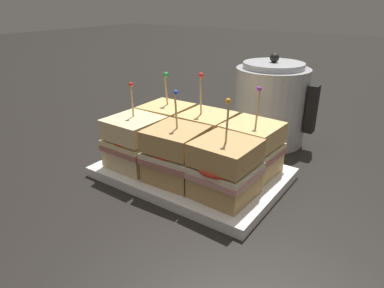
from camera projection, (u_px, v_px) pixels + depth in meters
ground_plane at (192, 177)px, 0.65m from camera, size 6.00×6.00×0.00m
serving_platter at (192, 172)px, 0.64m from camera, size 0.33×0.23×0.02m
sandwich_front_left at (135, 142)px, 0.64m from camera, size 0.10×0.10×0.16m
sandwich_front_center at (176, 154)px, 0.59m from camera, size 0.10×0.10×0.16m
sandwich_front_right at (225, 169)px, 0.54m from camera, size 0.10×0.10×0.16m
sandwich_back_left at (167, 127)px, 0.71m from camera, size 0.10×0.10×0.16m
sandwich_back_center at (206, 137)px, 0.66m from camera, size 0.09×0.10×0.17m
sandwich_back_right at (251, 149)px, 0.61m from camera, size 0.10×0.10×0.16m
kettle_steel at (271, 104)px, 0.78m from camera, size 0.18×0.16×0.20m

